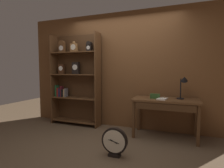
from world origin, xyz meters
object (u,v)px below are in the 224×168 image
object	(u,v)px
workbench	(165,104)
bookshelf	(75,79)
open_repair_manual	(162,99)
round_clock_large	(115,142)
toolbox_small	(155,96)
desk_lamp	(183,83)

from	to	relation	value
workbench	bookshelf	bearing A→B (deg)	175.25
open_repair_manual	round_clock_large	size ratio (longest dim) A/B	0.50
bookshelf	workbench	xyz separation A→B (m)	(2.11, -0.18, -0.44)
toolbox_small	open_repair_manual	world-z (taller)	toolbox_small
desk_lamp	bookshelf	bearing A→B (deg)	177.50
bookshelf	toolbox_small	world-z (taller)	bookshelf
workbench	toolbox_small	world-z (taller)	toolbox_small
round_clock_large	toolbox_small	bearing A→B (deg)	66.37
workbench	desk_lamp	size ratio (longest dim) A/B	2.65
workbench	open_repair_manual	size ratio (longest dim) A/B	5.59
bookshelf	open_repair_manual	distance (m)	2.10
toolbox_small	open_repair_manual	bearing A→B (deg)	-28.47
workbench	round_clock_large	world-z (taller)	workbench
open_repair_manual	round_clock_large	xyz separation A→B (m)	(-0.60, -0.97, -0.54)
bookshelf	open_repair_manual	size ratio (longest dim) A/B	9.74
desk_lamp	toolbox_small	size ratio (longest dim) A/B	2.59
workbench	open_repair_manual	xyz separation A→B (m)	(-0.05, -0.08, 0.11)
toolbox_small	round_clock_large	world-z (taller)	toolbox_small
bookshelf	open_repair_manual	world-z (taller)	bookshelf
open_repair_manual	round_clock_large	world-z (taller)	open_repair_manual
bookshelf	open_repair_manual	bearing A→B (deg)	-7.06
workbench	desk_lamp	world-z (taller)	desk_lamp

